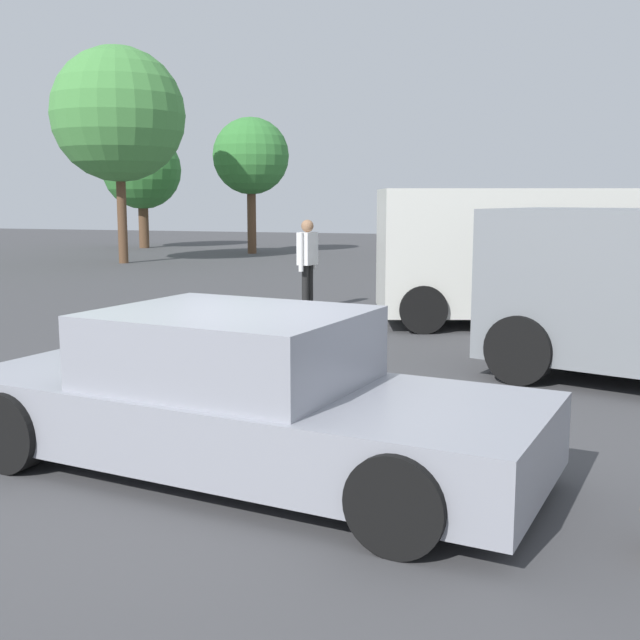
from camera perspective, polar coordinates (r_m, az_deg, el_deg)
The scene contains 7 objects.
ground_plane at distance 6.50m, azimuth -8.46°, elevation -10.34°, with size 80.00×80.00×0.00m, color #424244.
sedan_foreground at distance 6.20m, azimuth -5.80°, elevation -5.64°, with size 4.86×2.49×1.26m.
van_white at distance 13.80m, azimuth 15.19°, elevation 4.77°, with size 5.57×3.54×2.26m.
pedestrian at distance 14.93m, azimuth -0.91°, elevation 4.60°, with size 0.32×0.56×1.71m.
tree_back_left at distance 34.38m, azimuth -12.70°, elevation 10.47°, with size 3.25×3.25×4.88m.
tree_back_center at distance 30.34m, azimuth -5.00°, elevation 11.63°, with size 2.86×2.86×5.08m.
tree_back_right at distance 26.65m, azimuth -14.33°, elevation 14.12°, with size 4.23×4.23×6.83m.
Camera 1 is at (2.71, -5.51, 2.12)m, focal length 44.44 mm.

